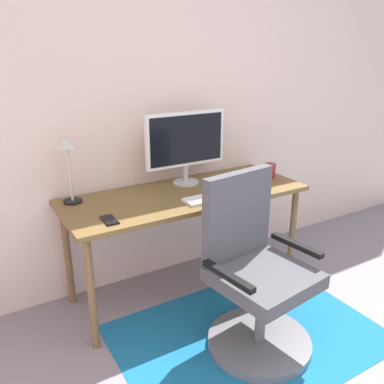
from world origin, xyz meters
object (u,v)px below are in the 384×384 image
object	(u,v)px
office_chair	(255,283)
computer_mouse	(258,188)
desk	(186,203)
monitor	(186,142)
coffee_cup	(270,170)
desk_lamp	(68,157)
keyboard	(216,197)
cell_phone	(109,220)

from	to	relation	value
office_chair	computer_mouse	bearing A→B (deg)	43.66
desk	computer_mouse	size ratio (longest dim) A/B	15.28
desk	monitor	bearing A→B (deg)	59.75
coffee_cup	desk_lamp	distance (m)	1.40
desk	monitor	size ratio (longest dim) A/B	2.73
desk_lamp	desk	bearing A→B (deg)	-16.31
keyboard	cell_phone	xyz separation A→B (m)	(-0.70, 0.00, -0.00)
monitor	computer_mouse	bearing A→B (deg)	-48.48
computer_mouse	desk_lamp	world-z (taller)	desk_lamp
computer_mouse	cell_phone	size ratio (longest dim) A/B	0.74
monitor	keyboard	size ratio (longest dim) A/B	1.35
desk	computer_mouse	world-z (taller)	computer_mouse
desk	office_chair	xyz separation A→B (m)	(0.06, -0.66, -0.27)
cell_phone	desk_lamp	bearing A→B (deg)	104.51
cell_phone	office_chair	world-z (taller)	office_chair
monitor	computer_mouse	xyz separation A→B (m)	(0.33, -0.37, -0.28)
cell_phone	desk	bearing A→B (deg)	17.73
office_chair	desk	bearing A→B (deg)	87.75
monitor	computer_mouse	distance (m)	0.57
desk_lamp	monitor	bearing A→B (deg)	-2.13
computer_mouse	office_chair	xyz separation A→B (m)	(-0.37, -0.46, -0.36)
computer_mouse	desk_lamp	bearing A→B (deg)	160.05
keyboard	office_chair	world-z (taller)	office_chair
desk	cell_phone	bearing A→B (deg)	-162.61
desk	coffee_cup	bearing A→B (deg)	-1.91
monitor	cell_phone	size ratio (longest dim) A/B	4.16
computer_mouse	keyboard	bearing A→B (deg)	176.19
cell_phone	office_chair	xyz separation A→B (m)	(0.64, -0.48, -0.34)
computer_mouse	cell_phone	world-z (taller)	computer_mouse
monitor	coffee_cup	world-z (taller)	monitor
monitor	desk_lamp	size ratio (longest dim) A/B	1.45
desk	keyboard	bearing A→B (deg)	-57.13
desk	monitor	xyz separation A→B (m)	(0.10, 0.17, 0.36)
monitor	cell_phone	bearing A→B (deg)	-152.68
keyboard	desk_lamp	world-z (taller)	desk_lamp
computer_mouse	coffee_cup	bearing A→B (deg)	34.85
keyboard	coffee_cup	xyz separation A→B (m)	(0.57, 0.16, 0.04)
computer_mouse	cell_phone	distance (m)	1.01
desk	coffee_cup	world-z (taller)	coffee_cup
coffee_cup	desk_lamp	world-z (taller)	desk_lamp
computer_mouse	office_chair	distance (m)	0.69
office_chair	coffee_cup	bearing A→B (deg)	37.94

